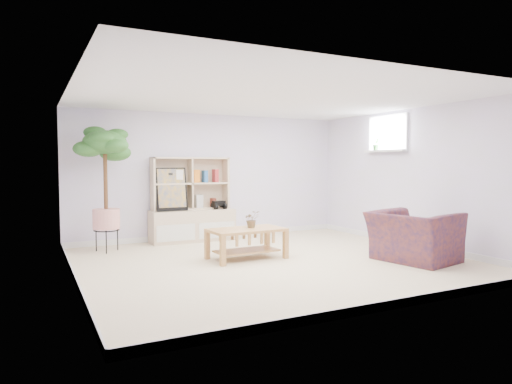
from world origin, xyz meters
name	(u,v)px	position (x,y,z in m)	size (l,w,h in m)	color
floor	(273,261)	(0.00, 0.00, 0.00)	(5.50, 5.00, 0.01)	beige
ceiling	(274,98)	(0.00, 0.00, 2.40)	(5.50, 5.00, 0.01)	white
walls	(273,180)	(0.00, 0.00, 1.20)	(5.51, 5.01, 2.40)	#DFCEFF
baseboard	(273,258)	(0.00, 0.00, 0.05)	(5.50, 5.00, 0.10)	white
window	(388,134)	(2.73, 0.60, 2.00)	(0.10, 0.98, 0.68)	#C4E4FF
window_sill	(385,151)	(2.67, 0.60, 1.68)	(0.14, 1.00, 0.04)	white
storage_unit	(192,199)	(-0.49, 2.24, 0.78)	(1.57, 0.53, 1.57)	#CFB18C
poster	(171,189)	(-0.89, 2.21, 0.98)	(0.57, 0.13, 0.79)	#EEA80A
toy_truck	(219,204)	(0.01, 2.17, 0.67)	(0.33, 0.23, 0.18)	black
coffee_table	(247,244)	(-0.27, 0.34, 0.23)	(1.13, 0.62, 0.46)	#AF7730
table_plant	(252,219)	(-0.16, 0.40, 0.59)	(0.23, 0.20, 0.26)	#1F7426
floor_tree	(106,189)	(-2.09, 1.87, 1.03)	(0.76, 0.76, 2.06)	#245E25
armchair	(414,233)	(1.86, -0.92, 0.42)	(1.13, 0.99, 0.84)	#161842
sill_plant	(376,144)	(2.67, 0.85, 1.81)	(0.13, 0.10, 0.23)	#245E25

